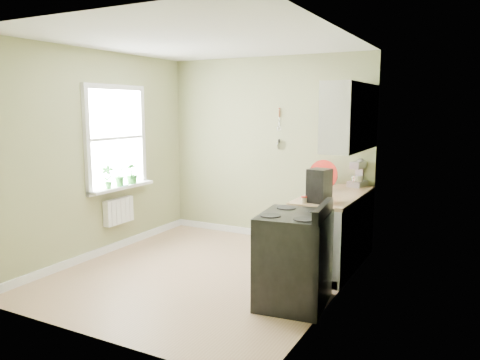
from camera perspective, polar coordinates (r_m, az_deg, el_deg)
The scene contains 21 objects.
floor at distance 5.74m, azimuth -4.44°, elevation -11.30°, with size 3.20×3.60×0.02m, color tan.
ceiling at distance 5.45m, azimuth -4.79°, elevation 16.68°, with size 3.20×3.60×0.02m, color white.
wall_back at distance 7.02m, azimuth 3.36°, elevation 3.79°, with size 3.20×0.02×2.70m, color #989C6A.
wall_left at distance 6.43m, azimuth -16.82°, elevation 2.98°, with size 0.02×3.60×2.70m, color #989C6A.
wall_right at distance 4.77m, azimuth 11.96°, elevation 1.26°, with size 0.02×3.60×2.70m, color #989C6A.
base_cabinets at distance 5.97m, azimuth 11.47°, elevation -6.18°, with size 0.60×1.60×0.87m, color silver.
countertop at distance 5.88m, azimuth 11.51°, elevation -1.88°, with size 0.64×1.60×0.04m, color tan.
upper_cabinets at distance 5.84m, azimuth 13.36°, elevation 7.48°, with size 0.35×1.40×0.80m, color silver.
window at distance 6.62m, azimuth -14.91°, elevation 4.95°, with size 0.06×1.14×1.44m.
window_sill at distance 6.64m, azimuth -14.22°, elevation -0.84°, with size 0.18×1.14×0.04m, color white.
radiator at distance 6.69m, azimuth -14.59°, elevation -3.67°, with size 0.12×0.50×0.35m, color white.
wall_utensils at distance 6.89m, azimuth 4.79°, elevation 5.47°, with size 0.02×0.14×0.58m.
stove at distance 4.76m, azimuth 6.61°, elevation -9.48°, with size 0.75×0.83×1.05m.
stand_mixer at distance 6.49m, azimuth 14.22°, elevation 0.64°, with size 0.24×0.33×0.37m.
kettle at distance 6.59m, azimuth 11.25°, elevation 0.19°, with size 0.17×0.10×0.17m.
coffee_maker at distance 5.30m, azimuth 9.61°, elevation -0.78°, with size 0.25×0.27×0.38m.
red_tray at distance 6.15m, azimuth 10.10°, elevation 0.65°, with size 0.39×0.39×0.02m, color red.
jar at distance 5.26m, azimuth 7.81°, elevation -2.38°, with size 0.07×0.07×0.08m.
plant_a at distance 6.41m, azimuth -15.84°, elevation 0.38°, with size 0.17×0.11×0.32m, color #297827.
plant_b at distance 6.58m, azimuth -14.40°, elevation 0.57°, with size 0.17×0.13×0.30m, color #297827.
plant_c at distance 6.76m, azimuth -13.05°, elevation 0.78°, with size 0.16×0.16×0.29m, color #297827.
Camera 1 is at (2.90, -4.55, 1.96)m, focal length 35.00 mm.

